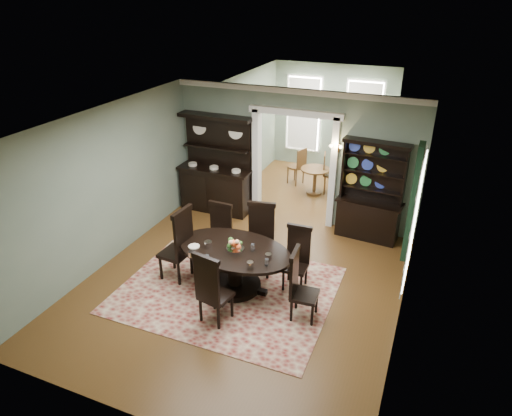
% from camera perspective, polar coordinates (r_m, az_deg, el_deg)
% --- Properties ---
extents(room, '(5.51, 6.01, 3.01)m').
position_cam_1_polar(room, '(7.58, -2.11, -0.01)').
color(room, '#563516').
rests_on(room, ground).
extents(parlor, '(3.51, 3.50, 3.01)m').
position_cam_1_polar(parlor, '(12.48, 8.51, 10.06)').
color(parlor, '#563516').
rests_on(parlor, ground).
extents(doorway_trim, '(2.08, 0.25, 2.57)m').
position_cam_1_polar(doorway_trim, '(10.12, 4.86, 7.03)').
color(doorway_trim, silver).
rests_on(doorway_trim, floor).
extents(right_window, '(0.15, 1.47, 2.12)m').
position_cam_1_polar(right_window, '(7.80, 19.06, -0.54)').
color(right_window, white).
rests_on(right_window, wall_right).
extents(wall_sconce, '(0.27, 0.21, 0.21)m').
position_cam_1_polar(wall_sconce, '(9.66, 10.04, 7.50)').
color(wall_sconce, '#C67A35').
rests_on(wall_sconce, back_wall_right).
extents(rug, '(3.68, 2.95, 0.01)m').
position_cam_1_polar(rug, '(8.31, -3.59, -10.13)').
color(rug, maroon).
rests_on(rug, floor).
extents(dining_table, '(2.20, 2.10, 0.82)m').
position_cam_1_polar(dining_table, '(8.03, -2.70, -6.61)').
color(dining_table, black).
rests_on(dining_table, rug).
extents(centerpiece, '(1.54, 0.99, 0.25)m').
position_cam_1_polar(centerpiece, '(7.80, -2.61, -4.89)').
color(centerpiece, silver).
rests_on(centerpiece, dining_table).
extents(chair_far_left, '(0.49, 0.46, 1.27)m').
position_cam_1_polar(chair_far_left, '(8.70, -4.62, -3.14)').
color(chair_far_left, black).
rests_on(chair_far_left, rug).
extents(chair_far_mid, '(0.59, 0.57, 1.37)m').
position_cam_1_polar(chair_far_mid, '(8.48, 0.57, -3.50)').
color(chair_far_mid, black).
rests_on(chair_far_mid, rug).
extents(chair_far_right, '(0.45, 0.42, 1.18)m').
position_cam_1_polar(chair_far_right, '(8.12, 5.18, -5.89)').
color(chair_far_right, black).
rests_on(chair_far_right, rug).
extents(chair_end_left, '(0.54, 0.57, 1.45)m').
position_cam_1_polar(chair_end_left, '(8.29, -9.52, -4.32)').
color(chair_end_left, black).
rests_on(chair_end_left, rug).
extents(chair_end_right, '(0.46, 0.48, 1.23)m').
position_cam_1_polar(chair_end_right, '(7.38, 5.38, -9.33)').
color(chair_end_right, black).
rests_on(chair_end_right, rug).
extents(chair_near, '(0.56, 0.54, 1.30)m').
position_cam_1_polar(chair_near, '(7.22, -5.66, -9.89)').
color(chair_near, black).
rests_on(chair_near, rug).
extents(sideboard, '(1.75, 0.62, 2.30)m').
position_cam_1_polar(sideboard, '(10.83, -4.99, 3.74)').
color(sideboard, black).
rests_on(sideboard, floor).
extents(welsh_dresser, '(1.40, 0.61, 2.13)m').
position_cam_1_polar(welsh_dresser, '(9.88, 14.03, 0.51)').
color(welsh_dresser, black).
rests_on(welsh_dresser, floor).
extents(parlor_table, '(0.74, 0.74, 0.69)m').
position_cam_1_polar(parlor_table, '(11.87, 7.37, 3.83)').
color(parlor_table, '#563718').
rests_on(parlor_table, parlor_floor).
extents(parlor_chair_left, '(0.48, 0.47, 1.02)m').
position_cam_1_polar(parlor_chair_left, '(12.37, 5.28, 5.34)').
color(parlor_chair_left, '#563718').
rests_on(parlor_chair_left, parlor_floor).
extents(parlor_chair_right, '(0.48, 0.47, 1.06)m').
position_cam_1_polar(parlor_chair_right, '(11.93, 9.07, 4.45)').
color(parlor_chair_right, '#563718').
rests_on(parlor_chair_right, parlor_floor).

